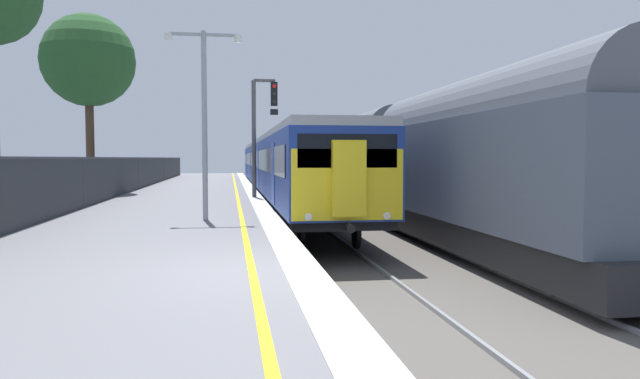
{
  "coord_description": "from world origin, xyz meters",
  "views": [
    {
      "loc": [
        -0.66,
        -8.47,
        1.66
      ],
      "look_at": [
        1.65,
        6.42,
        0.83
      ],
      "focal_mm": 32.67,
      "sensor_mm": 36.0,
      "label": 1
    }
  ],
  "objects": [
    {
      "name": "platform_lamp_mid",
      "position": [
        -1.31,
        7.24,
        2.98
      ],
      "size": [
        2.0,
        0.2,
        4.98
      ],
      "color": "#93999E",
      "rests_on": "ground"
    },
    {
      "name": "ground",
      "position": [
        2.64,
        0.0,
        -0.61
      ],
      "size": [
        17.4,
        110.0,
        1.21
      ],
      "color": "slate"
    },
    {
      "name": "signal_gantry",
      "position": [
        0.62,
        16.08,
        3.09
      ],
      "size": [
        1.1,
        0.24,
        4.94
      ],
      "color": "#47474C",
      "rests_on": "ground"
    },
    {
      "name": "freight_train_adjacent_track",
      "position": [
        6.1,
        28.7,
        1.62
      ],
      "size": [
        2.6,
        58.57,
        4.79
      ],
      "color": "#232326",
      "rests_on": "ground"
    },
    {
      "name": "background_tree_centre",
      "position": [
        -7.22,
        20.55,
        6.13
      ],
      "size": [
        4.33,
        4.33,
        8.41
      ],
      "color": "#473323",
      "rests_on": "ground"
    },
    {
      "name": "commuter_train_at_platform",
      "position": [
        2.1,
        24.67,
        1.27
      ],
      "size": [
        2.83,
        39.86,
        3.81
      ],
      "color": "navy",
      "rests_on": "ground"
    }
  ]
}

